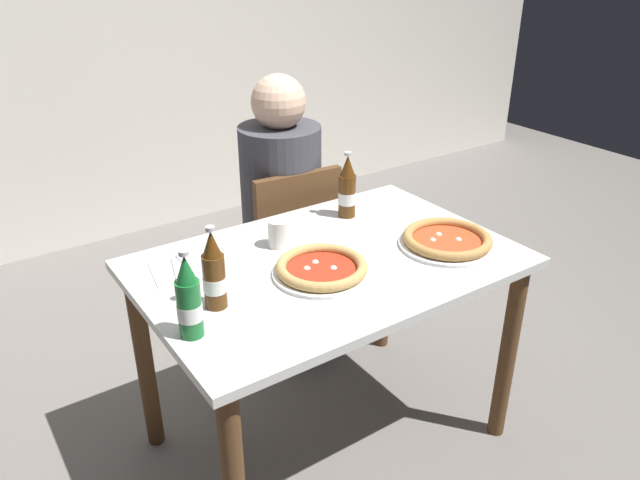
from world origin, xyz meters
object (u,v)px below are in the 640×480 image
at_px(dining_table_main, 329,290).
at_px(beer_bottle_right, 189,301).
at_px(beer_bottle_center, 214,274).
at_px(beer_bottle_left, 347,190).
at_px(pizza_marinara_far, 447,240).
at_px(napkin_with_cutlery, 182,269).
at_px(chair_behind_table, 288,246).
at_px(paper_cup, 279,233).
at_px(pizza_margherita_near, 322,269).
at_px(diner_seated, 282,221).

relative_size(dining_table_main, beer_bottle_right, 4.86).
xyz_separation_m(dining_table_main, beer_bottle_center, (-0.42, -0.05, 0.22)).
xyz_separation_m(dining_table_main, beer_bottle_left, (0.26, 0.25, 0.22)).
height_order(pizza_marinara_far, napkin_with_cutlery, pizza_marinara_far).
height_order(pizza_marinara_far, beer_bottle_left, beer_bottle_left).
height_order(chair_behind_table, napkin_with_cutlery, chair_behind_table).
bearing_deg(paper_cup, chair_behind_table, 56.01).
relative_size(pizza_margherita_near, paper_cup, 3.22).
height_order(dining_table_main, pizza_margherita_near, pizza_margherita_near).
relative_size(chair_behind_table, beer_bottle_center, 3.44).
bearing_deg(beer_bottle_right, dining_table_main, 14.64).
relative_size(beer_bottle_right, paper_cup, 2.60).
relative_size(diner_seated, napkin_with_cutlery, 5.79).
distance_m(beer_bottle_left, beer_bottle_right, 0.88).
distance_m(beer_bottle_center, beer_bottle_right, 0.15).
xyz_separation_m(pizza_margherita_near, beer_bottle_center, (-0.35, 0.02, 0.08)).
distance_m(chair_behind_table, napkin_with_cutlery, 0.80).
height_order(beer_bottle_center, napkin_with_cutlery, beer_bottle_center).
distance_m(beer_bottle_center, paper_cup, 0.41).
distance_m(pizza_margherita_near, beer_bottle_left, 0.46).
distance_m(chair_behind_table, pizza_margherita_near, 0.79).
distance_m(diner_seated, paper_cup, 0.61).
bearing_deg(chair_behind_table, beer_bottle_right, 49.69).
relative_size(napkin_with_cutlery, paper_cup, 2.20).
bearing_deg(beer_bottle_left, beer_bottle_center, -156.38).
relative_size(pizza_margherita_near, beer_bottle_center, 1.24).
bearing_deg(pizza_margherita_near, paper_cup, 91.83).
bearing_deg(beer_bottle_left, paper_cup, -167.76).
bearing_deg(beer_bottle_left, beer_bottle_right, -153.90).
bearing_deg(beer_bottle_center, pizza_marinara_far, -6.70).
bearing_deg(paper_cup, beer_bottle_left, 12.24).
distance_m(chair_behind_table, beer_bottle_center, 0.99).
height_order(pizza_margherita_near, pizza_marinara_far, same).
xyz_separation_m(diner_seated, beer_bottle_center, (-0.64, -0.71, 0.27)).
relative_size(pizza_marinara_far, beer_bottle_center, 1.31).
relative_size(pizza_margherita_near, napkin_with_cutlery, 1.46).
xyz_separation_m(dining_table_main, pizza_marinara_far, (0.38, -0.14, 0.13)).
height_order(diner_seated, beer_bottle_center, diner_seated).
relative_size(dining_table_main, napkin_with_cutlery, 5.75).
bearing_deg(paper_cup, diner_seated, 58.36).
relative_size(beer_bottle_left, beer_bottle_right, 1.00).
xyz_separation_m(dining_table_main, beer_bottle_right, (-0.53, -0.14, 0.22)).
bearing_deg(dining_table_main, napkin_with_cutlery, 153.96).
bearing_deg(diner_seated, dining_table_main, -108.24).
distance_m(pizza_marinara_far, paper_cup, 0.56).
distance_m(dining_table_main, beer_bottle_center, 0.48).
xyz_separation_m(dining_table_main, paper_cup, (-0.08, 0.17, 0.16)).
relative_size(beer_bottle_right, napkin_with_cutlery, 1.18).
height_order(chair_behind_table, pizza_margherita_near, chair_behind_table).
bearing_deg(beer_bottle_left, pizza_margherita_near, -136.32).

